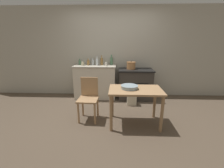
% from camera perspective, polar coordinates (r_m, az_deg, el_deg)
% --- Properties ---
extents(ground_plane, '(14.00, 14.00, 0.00)m').
position_cam_1_polar(ground_plane, '(3.28, -0.41, -13.04)').
color(ground_plane, brown).
extents(wall_back, '(8.00, 0.07, 2.55)m').
position_cam_1_polar(wall_back, '(4.47, 0.55, 11.86)').
color(wall_back, '#B2AD9E').
rests_on(wall_back, ground_plane).
extents(counter_cabinet, '(1.17, 0.55, 0.94)m').
position_cam_1_polar(counter_cabinet, '(4.36, -6.38, 0.92)').
color(counter_cabinet, beige).
rests_on(counter_cabinet, ground_plane).
extents(stove, '(0.95, 0.63, 0.85)m').
position_cam_1_polar(stove, '(4.31, 8.80, 0.03)').
color(stove, '#38332D').
rests_on(stove, ground_plane).
extents(work_table, '(0.99, 0.64, 0.72)m').
position_cam_1_polar(work_table, '(2.89, 8.84, -4.16)').
color(work_table, '#A87F56').
rests_on(work_table, ground_plane).
extents(chair, '(0.41, 0.41, 0.87)m').
position_cam_1_polar(chair, '(3.15, -8.88, -4.94)').
color(chair, '#A87F56').
rests_on(chair, ground_plane).
extents(flour_sack, '(0.24, 0.17, 0.33)m').
position_cam_1_polar(flour_sack, '(3.91, 7.51, -5.56)').
color(flour_sack, beige).
rests_on(flour_sack, ground_plane).
extents(stock_pot, '(0.25, 0.25, 0.23)m').
position_cam_1_polar(stock_pot, '(4.22, 7.26, 7.03)').
color(stock_pot, '#B77A47').
rests_on(stock_pot, stove).
extents(mixing_bowl_large, '(0.33, 0.33, 0.07)m').
position_cam_1_polar(mixing_bowl_large, '(2.85, 6.64, -1.06)').
color(mixing_bowl_large, '#93A8B2').
rests_on(mixing_bowl_large, work_table).
extents(bottle_far_left, '(0.07, 0.07, 0.17)m').
position_cam_1_polar(bottle_far_left, '(4.47, -12.16, 8.04)').
color(bottle_far_left, '#517F5B').
rests_on(bottle_far_left, counter_cabinet).
extents(bottle_left, '(0.07, 0.07, 0.25)m').
position_cam_1_polar(bottle_left, '(4.28, -5.67, 8.40)').
color(bottle_left, silver).
rests_on(bottle_left, counter_cabinet).
extents(bottle_mid_left, '(0.07, 0.07, 0.19)m').
position_cam_1_polar(bottle_mid_left, '(4.37, -7.30, 8.18)').
color(bottle_mid_left, silver).
rests_on(bottle_mid_left, counter_cabinet).
extents(bottle_center_left, '(0.07, 0.07, 0.19)m').
position_cam_1_polar(bottle_center_left, '(4.33, -9.05, 8.04)').
color(bottle_center_left, olive).
rests_on(bottle_center_left, counter_cabinet).
extents(bottle_center, '(0.07, 0.07, 0.27)m').
position_cam_1_polar(bottle_center, '(4.32, -3.94, 8.63)').
color(bottle_center, olive).
rests_on(bottle_center, counter_cabinet).
extents(bottle_center_right, '(0.08, 0.08, 0.29)m').
position_cam_1_polar(bottle_center_right, '(4.35, -0.20, 8.78)').
color(bottle_center_right, '#517F5B').
rests_on(bottle_center_right, counter_cabinet).
extents(cup_mid_right, '(0.07, 0.07, 0.10)m').
position_cam_1_polar(cup_mid_right, '(4.13, -2.29, 7.53)').
color(cup_mid_right, silver).
rests_on(cup_mid_right, counter_cabinet).
extents(cup_right, '(0.07, 0.07, 0.10)m').
position_cam_1_polar(cup_right, '(4.29, -11.15, 7.58)').
color(cup_right, beige).
rests_on(cup_right, counter_cabinet).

